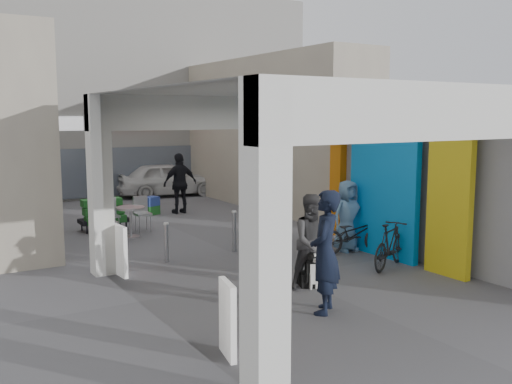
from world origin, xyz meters
TOP-DOWN VIEW (x-y plane):
  - ground at (0.00, 0.00)m, footprint 90.00×90.00m
  - arcade_canopy at (0.54, -0.82)m, footprint 6.40×6.45m
  - far_building at (-0.00, 13.99)m, footprint 18.00×4.08m
  - plaza_bldg_right at (4.50, 7.50)m, footprint 2.00×9.00m
  - bollard_left at (-1.57, 2.22)m, footprint 0.09×0.09m
  - bollard_center at (0.12, 2.28)m, footprint 0.09×0.09m
  - bollard_right at (1.69, 2.39)m, footprint 0.09×0.09m
  - advert_board_near at (-2.75, -2.70)m, footprint 0.20×0.55m
  - advert_board_far at (-2.75, 1.67)m, footprint 0.13×0.55m
  - cafe_set at (-1.52, 5.31)m, footprint 1.55×1.25m
  - produce_stand at (-1.73, 6.25)m, footprint 1.28×0.69m
  - crate_stack at (0.25, 7.90)m, footprint 0.55×0.49m
  - border_collie at (-0.05, -0.83)m, footprint 0.26×0.51m
  - man_with_dog at (-0.64, -2.02)m, footprint 0.84×0.83m
  - man_back_turned at (-0.03, -0.91)m, footprint 0.95×0.81m
  - man_elderly at (2.36, 0.98)m, footprint 0.81×0.54m
  - man_crates at (1.14, 7.63)m, footprint 1.14×0.51m
  - bicycle_front at (2.30, 0.69)m, footprint 1.81×0.95m
  - bicycle_rear at (2.14, -0.61)m, footprint 1.62×1.07m
  - white_van at (2.31, 11.50)m, footprint 4.00×2.01m

SIDE VIEW (x-z plane):
  - ground at x=0.00m, z-range 0.00..0.00m
  - border_collie at x=-0.05m, z-range -0.07..0.63m
  - crate_stack at x=0.25m, z-range 0.00..0.56m
  - cafe_set at x=-1.52m, z-range -0.14..0.80m
  - produce_stand at x=-1.73m, z-range -0.09..0.75m
  - bollard_left at x=-1.57m, z-range 0.00..0.82m
  - bollard_right at x=1.69m, z-range 0.00..0.90m
  - bicycle_front at x=2.30m, z-range 0.00..0.90m
  - bollard_center at x=0.12m, z-range 0.00..0.92m
  - bicycle_rear at x=2.14m, z-range 0.00..0.95m
  - advert_board_near at x=-2.75m, z-range 0.01..1.01m
  - advert_board_far at x=-2.75m, z-range 0.01..1.01m
  - white_van at x=2.31m, z-range 0.00..1.31m
  - man_elderly at x=2.36m, z-range 0.00..1.64m
  - man_back_turned at x=-0.03m, z-range 0.00..1.72m
  - man_crates at x=1.14m, z-range 0.00..1.91m
  - man_with_dog at x=-0.64m, z-range 0.00..1.96m
  - arcade_canopy at x=0.54m, z-range -0.90..5.50m
  - plaza_bldg_right at x=4.50m, z-range 0.00..5.00m
  - far_building at x=0.00m, z-range -0.01..7.99m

